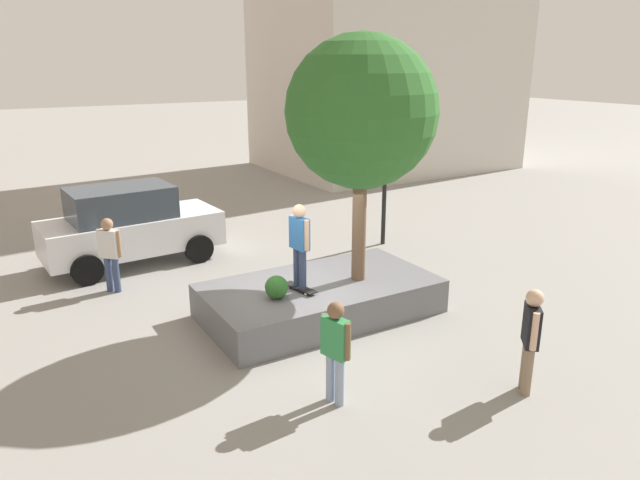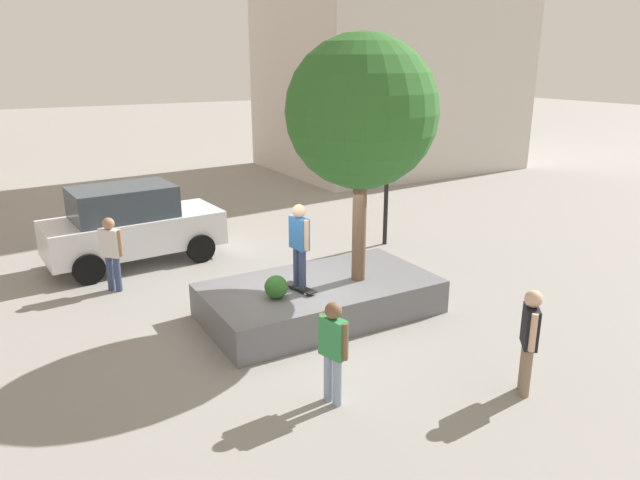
{
  "view_description": "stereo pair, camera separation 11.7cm",
  "coord_description": "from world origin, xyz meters",
  "px_view_note": "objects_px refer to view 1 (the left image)",
  "views": [
    {
      "loc": [
        -5.12,
        -9.42,
        5.03
      ],
      "look_at": [
        0.48,
        0.09,
        1.59
      ],
      "focal_mm": 32.8,
      "sensor_mm": 36.0,
      "label": 1
    },
    {
      "loc": [
        -5.01,
        -9.48,
        5.03
      ],
      "look_at": [
        0.48,
        0.09,
        1.59
      ],
      "focal_mm": 32.8,
      "sensor_mm": 36.0,
      "label": 2
    }
  ],
  "objects_px": {
    "planter_ledge": "(320,298)",
    "skateboard": "(300,288)",
    "police_car": "(129,225)",
    "passerby_with_bag": "(531,334)",
    "skateboarder": "(300,240)",
    "plaza_tree": "(361,113)",
    "traffic_light_corner": "(386,135)",
    "bystander_watching": "(335,346)",
    "pedestrian_crossing": "(110,250)"
  },
  "relations": [
    {
      "from": "planter_ledge",
      "to": "skateboard",
      "type": "relative_size",
      "value": 5.64
    },
    {
      "from": "planter_ledge",
      "to": "police_car",
      "type": "relative_size",
      "value": 1.05
    },
    {
      "from": "skateboard",
      "to": "police_car",
      "type": "distance_m",
      "value": 5.68
    },
    {
      "from": "passerby_with_bag",
      "to": "skateboard",
      "type": "bearing_deg",
      "value": 114.97
    },
    {
      "from": "skateboarder",
      "to": "passerby_with_bag",
      "type": "bearing_deg",
      "value": -65.03
    },
    {
      "from": "plaza_tree",
      "to": "traffic_light_corner",
      "type": "height_order",
      "value": "plaza_tree"
    },
    {
      "from": "police_car",
      "to": "traffic_light_corner",
      "type": "bearing_deg",
      "value": -16.4
    },
    {
      "from": "police_car",
      "to": "bystander_watching",
      "type": "bearing_deg",
      "value": -82.06
    },
    {
      "from": "planter_ledge",
      "to": "passerby_with_bag",
      "type": "relative_size",
      "value": 2.7
    },
    {
      "from": "traffic_light_corner",
      "to": "pedestrian_crossing",
      "type": "distance_m",
      "value": 7.63
    },
    {
      "from": "planter_ledge",
      "to": "passerby_with_bag",
      "type": "xyz_separation_m",
      "value": [
        1.3,
        -4.16,
        0.65
      ]
    },
    {
      "from": "traffic_light_corner",
      "to": "passerby_with_bag",
      "type": "xyz_separation_m",
      "value": [
        -2.65,
        -7.38,
        -2.07
      ]
    },
    {
      "from": "skateboarder",
      "to": "pedestrian_crossing",
      "type": "distance_m",
      "value": 4.63
    },
    {
      "from": "skateboard",
      "to": "skateboarder",
      "type": "relative_size",
      "value": 0.5
    },
    {
      "from": "pedestrian_crossing",
      "to": "police_car",
      "type": "bearing_deg",
      "value": 64.35
    },
    {
      "from": "plaza_tree",
      "to": "pedestrian_crossing",
      "type": "bearing_deg",
      "value": 138.96
    },
    {
      "from": "skateboard",
      "to": "traffic_light_corner",
      "type": "relative_size",
      "value": 0.18
    },
    {
      "from": "skateboard",
      "to": "skateboarder",
      "type": "height_order",
      "value": "skateboarder"
    },
    {
      "from": "police_car",
      "to": "traffic_light_corner",
      "type": "xyz_separation_m",
      "value": [
        6.51,
        -1.92,
        2.04
      ]
    },
    {
      "from": "skateboard",
      "to": "police_car",
      "type": "height_order",
      "value": "police_car"
    },
    {
      "from": "skateboarder",
      "to": "police_car",
      "type": "distance_m",
      "value": 5.72
    },
    {
      "from": "skateboarder",
      "to": "bystander_watching",
      "type": "height_order",
      "value": "skateboarder"
    },
    {
      "from": "plaza_tree",
      "to": "traffic_light_corner",
      "type": "relative_size",
      "value": 1.08
    },
    {
      "from": "bystander_watching",
      "to": "passerby_with_bag",
      "type": "bearing_deg",
      "value": -24.65
    },
    {
      "from": "planter_ledge",
      "to": "skateboarder",
      "type": "bearing_deg",
      "value": -162.16
    },
    {
      "from": "skateboard",
      "to": "pedestrian_crossing",
      "type": "xyz_separation_m",
      "value": [
        -2.83,
        3.59,
        0.24
      ]
    },
    {
      "from": "planter_ledge",
      "to": "plaza_tree",
      "type": "height_order",
      "value": "plaza_tree"
    },
    {
      "from": "planter_ledge",
      "to": "passerby_with_bag",
      "type": "height_order",
      "value": "passerby_with_bag"
    },
    {
      "from": "plaza_tree",
      "to": "police_car",
      "type": "xyz_separation_m",
      "value": [
        -3.35,
        5.35,
        -3.03
      ]
    },
    {
      "from": "plaza_tree",
      "to": "bystander_watching",
      "type": "xyz_separation_m",
      "value": [
        -2.22,
        -2.69,
        -3.09
      ]
    },
    {
      "from": "skateboard",
      "to": "traffic_light_corner",
      "type": "bearing_deg",
      "value": 36.98
    },
    {
      "from": "skateboard",
      "to": "planter_ledge",
      "type": "bearing_deg",
      "value": 17.84
    },
    {
      "from": "pedestrian_crossing",
      "to": "bystander_watching",
      "type": "relative_size",
      "value": 1.03
    },
    {
      "from": "plaza_tree",
      "to": "pedestrian_crossing",
      "type": "distance_m",
      "value": 6.32
    },
    {
      "from": "bystander_watching",
      "to": "police_car",
      "type": "bearing_deg",
      "value": 97.94
    },
    {
      "from": "plaza_tree",
      "to": "skateboarder",
      "type": "distance_m",
      "value": 2.68
    },
    {
      "from": "plaza_tree",
      "to": "skateboarder",
      "type": "relative_size",
      "value": 2.91
    },
    {
      "from": "police_car",
      "to": "pedestrian_crossing",
      "type": "bearing_deg",
      "value": -115.65
    },
    {
      "from": "police_car",
      "to": "traffic_light_corner",
      "type": "height_order",
      "value": "traffic_light_corner"
    },
    {
      "from": "traffic_light_corner",
      "to": "bystander_watching",
      "type": "xyz_separation_m",
      "value": [
        -5.39,
        -6.12,
        -2.11
      ]
    },
    {
      "from": "planter_ledge",
      "to": "plaza_tree",
      "type": "distance_m",
      "value": 3.79
    },
    {
      "from": "skateboarder",
      "to": "pedestrian_crossing",
      "type": "height_order",
      "value": "skateboarder"
    },
    {
      "from": "passerby_with_bag",
      "to": "pedestrian_crossing",
      "type": "bearing_deg",
      "value": 121.75
    },
    {
      "from": "plaza_tree",
      "to": "bystander_watching",
      "type": "bearing_deg",
      "value": -129.63
    },
    {
      "from": "planter_ledge",
      "to": "pedestrian_crossing",
      "type": "distance_m",
      "value": 4.85
    },
    {
      "from": "skateboarder",
      "to": "planter_ledge",
      "type": "bearing_deg",
      "value": 17.84
    },
    {
      "from": "skateboarder",
      "to": "pedestrian_crossing",
      "type": "xyz_separation_m",
      "value": [
        -2.83,
        3.59,
        -0.74
      ]
    },
    {
      "from": "skateboard",
      "to": "pedestrian_crossing",
      "type": "bearing_deg",
      "value": 128.26
    },
    {
      "from": "traffic_light_corner",
      "to": "passerby_with_bag",
      "type": "relative_size",
      "value": 2.6
    },
    {
      "from": "passerby_with_bag",
      "to": "bystander_watching",
      "type": "relative_size",
      "value": 1.04
    }
  ]
}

